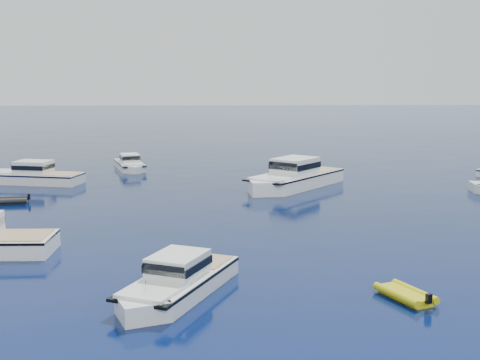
# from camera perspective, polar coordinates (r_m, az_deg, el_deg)

# --- Properties ---
(ground) EXTENTS (400.00, 400.00, 0.00)m
(ground) POSITION_cam_1_polar(r_m,az_deg,el_deg) (27.00, 6.66, -13.43)
(ground) COLOR navy
(ground) RESTS_ON ground
(motor_cruiser_near) EXTENTS (6.52, 10.01, 2.53)m
(motor_cruiser_near) POSITION_cam_1_polar(r_m,az_deg,el_deg) (31.40, -5.63, -10.10)
(motor_cruiser_near) COLOR white
(motor_cruiser_near) RESTS_ON ground
(motor_cruiser_far_l) EXTENTS (11.20, 5.56, 2.82)m
(motor_cruiser_far_l) POSITION_cam_1_polar(r_m,az_deg,el_deg) (65.73, -17.92, -0.27)
(motor_cruiser_far_l) COLOR silver
(motor_cruiser_far_l) RESTS_ON ground
(motor_cruiser_distant) EXTENTS (11.65, 13.07, 3.53)m
(motor_cruiser_distant) POSITION_cam_1_polar(r_m,az_deg,el_deg) (60.46, 4.73, -0.65)
(motor_cruiser_distant) COLOR white
(motor_cruiser_distant) RESTS_ON ground
(motor_cruiser_horizon) EXTENTS (4.90, 8.79, 2.21)m
(motor_cruiser_horizon) POSITION_cam_1_polar(r_m,az_deg,el_deg) (72.81, -9.69, 0.94)
(motor_cruiser_horizon) COLOR white
(motor_cruiser_horizon) RESTS_ON ground
(tender_yellow) EXTENTS (2.89, 3.58, 0.95)m
(tender_yellow) POSITION_cam_1_polar(r_m,az_deg,el_deg) (31.70, 14.42, -10.16)
(tender_yellow) COLOR #CDC10C
(tender_yellow) RESTS_ON ground
(tender_grey_far) EXTENTS (3.79, 2.49, 0.95)m
(tender_grey_far) POSITION_cam_1_polar(r_m,az_deg,el_deg) (56.08, -19.94, -1.97)
(tender_grey_far) COLOR black
(tender_grey_far) RESTS_ON ground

